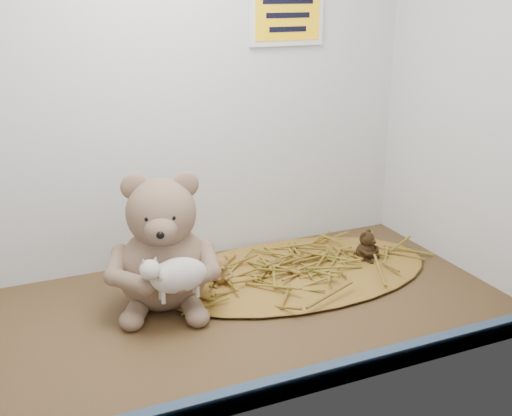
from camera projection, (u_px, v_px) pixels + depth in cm
name	position (u px, v px, depth cm)	size (l,w,h in cm)	color
alcove_shell	(190.00, 79.00, 118.45)	(120.40, 60.20, 90.40)	#412A16
front_rail	(276.00, 389.00, 99.95)	(119.28, 2.20, 3.60)	#344C63
straw_bed	(296.00, 272.00, 143.53)	(63.92, 37.12, 1.24)	brown
main_teddy	(163.00, 241.00, 125.98)	(22.30, 23.53, 27.65)	#8E6F57
toy_lamb	(178.00, 275.00, 118.47)	(14.31, 8.73, 9.25)	silver
mini_teddy_tan	(221.00, 269.00, 136.17)	(5.09, 5.37, 6.31)	olive
mini_teddy_brown	(366.00, 244.00, 148.30)	(5.66, 5.98, 7.02)	black
wall_sign	(287.00, 15.00, 144.26)	(16.00, 1.20, 11.00)	yellow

